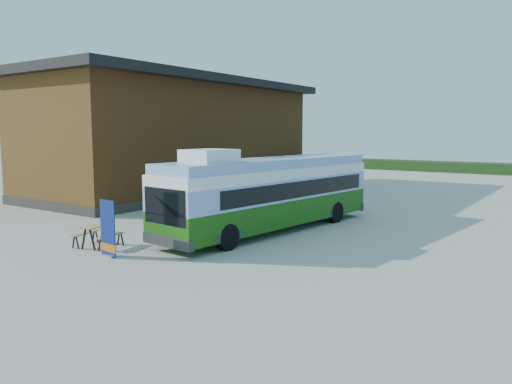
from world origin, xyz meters
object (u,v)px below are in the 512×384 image
Objects in this scene: banner at (108,234)px; slurry_tanker at (315,170)px; bus at (271,191)px; person_b at (241,182)px; person_a at (221,187)px; picnic_table at (98,231)px.

banner is 22.67m from slurry_tanker.
slurry_tanker reaches higher than banner.
bus is 6.59× the size of person_b.
banner is at bearing -110.27° from person_a.
bus is at bearing 79.40° from banner.
person_a is at bearing 93.07° from picnic_table.
picnic_table is 14.97m from person_b.
bus reaches higher than person_b.
picnic_table is (-1.43, 0.71, -0.18)m from banner.
bus is 7.08× the size of picnic_table.
person_a reaches higher than banner.
picnic_table is 21.75m from slurry_tanker.
banner is 16.10m from person_b.
slurry_tanker is at bearing 47.84° from person_a.
bus reaches higher than banner.
bus is at bearing -77.79° from person_a.
person_a reaches higher than picnic_table.
banner is 1.61m from picnic_table.
person_b is at bearing 68.33° from person_a.
banner is at bearing -100.60° from bus.
picnic_table is 0.28× the size of slurry_tanker.
bus is 6.95m from picnic_table.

